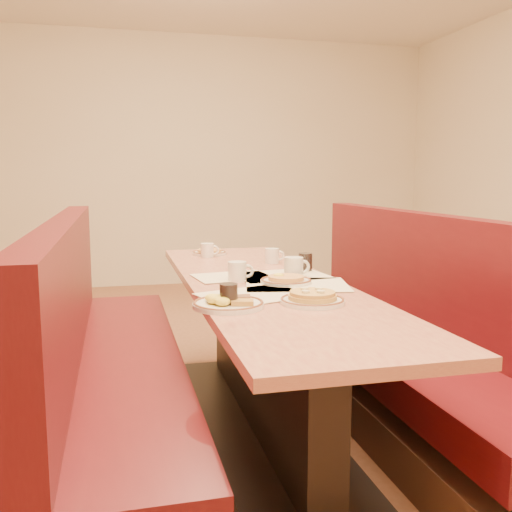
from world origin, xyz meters
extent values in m
plane|color=#9E6647|center=(0.00, 0.00, 0.00)|extent=(8.00, 8.00, 0.00)
cube|color=beige|center=(0.00, 4.00, 1.40)|extent=(6.00, 0.04, 2.80)
cube|color=black|center=(0.00, 0.00, 0.03)|extent=(0.55, 1.88, 0.06)
cube|color=black|center=(0.00, 0.00, 0.35)|extent=(0.15, 1.75, 0.71)
cube|color=tan|center=(0.00, 0.00, 0.73)|extent=(0.70, 2.50, 0.04)
cube|color=#4C3326|center=(-0.68, 0.00, 0.10)|extent=(0.55, 2.50, 0.20)
cube|color=#500D11|center=(-0.68, 0.00, 0.37)|extent=(0.55, 2.50, 0.16)
cube|color=#500D11|center=(-0.89, 0.00, 0.75)|extent=(0.12, 2.50, 0.60)
cube|color=#4C3326|center=(0.68, 0.00, 0.10)|extent=(0.55, 2.50, 0.20)
cube|color=#500D11|center=(0.68, 0.00, 0.37)|extent=(0.55, 2.50, 0.16)
cube|color=#500D11|center=(0.89, 0.00, 0.75)|extent=(0.12, 2.50, 0.60)
cube|color=#FFF4C7|center=(-0.12, -0.31, 0.75)|extent=(0.49, 0.43, 0.00)
cube|color=#FFF4C7|center=(0.12, -0.14, 0.75)|extent=(0.52, 0.43, 0.00)
cube|color=#FFF4C7|center=(-0.12, 0.14, 0.75)|extent=(0.39, 0.32, 0.00)
cube|color=#FFF4C7|center=(0.12, 0.11, 0.75)|extent=(0.47, 0.37, 0.00)
cylinder|color=white|center=(0.07, -0.50, 0.76)|extent=(0.25, 0.25, 0.02)
torus|color=brown|center=(0.07, -0.50, 0.77)|extent=(0.25, 0.25, 0.01)
cylinder|color=gold|center=(0.07, -0.50, 0.78)|extent=(0.19, 0.19, 0.02)
cylinder|color=gold|center=(0.07, -0.50, 0.79)|extent=(0.18, 0.18, 0.01)
cylinder|color=beige|center=(0.10, -0.48, 0.80)|extent=(0.03, 0.03, 0.01)
cylinder|color=beige|center=(0.05, -0.46, 0.80)|extent=(0.03, 0.03, 0.01)
cylinder|color=beige|center=(0.03, -0.52, 0.80)|extent=(0.03, 0.03, 0.01)
cylinder|color=beige|center=(0.09, -0.53, 0.80)|extent=(0.03, 0.03, 0.01)
cylinder|color=white|center=(-0.26, -0.48, 0.76)|extent=(0.27, 0.27, 0.02)
torus|color=brown|center=(-0.26, -0.48, 0.77)|extent=(0.27, 0.27, 0.01)
ellipsoid|color=yellow|center=(-0.31, -0.49, 0.79)|extent=(0.07, 0.07, 0.04)
ellipsoid|color=yellow|center=(-0.29, -0.53, 0.78)|extent=(0.06, 0.06, 0.03)
ellipsoid|color=yellow|center=(-0.32, -0.45, 0.78)|extent=(0.05, 0.05, 0.03)
cylinder|color=brown|center=(-0.23, -0.47, 0.78)|extent=(0.10, 0.03, 0.02)
cylinder|color=brown|center=(-0.22, -0.45, 0.78)|extent=(0.10, 0.03, 0.02)
cube|color=#C0823C|center=(-0.22, -0.53, 0.78)|extent=(0.09, 0.07, 0.02)
cylinder|color=white|center=(0.09, -0.08, 0.76)|extent=(0.24, 0.24, 0.02)
torus|color=brown|center=(0.09, -0.08, 0.77)|extent=(0.23, 0.23, 0.01)
cylinder|color=#C89346|center=(0.09, -0.08, 0.78)|extent=(0.17, 0.17, 0.02)
ellipsoid|color=yellow|center=(0.06, -0.07, 0.79)|extent=(0.05, 0.05, 0.02)
cylinder|color=white|center=(-0.10, 0.97, 0.76)|extent=(0.21, 0.21, 0.02)
torus|color=brown|center=(-0.10, 0.97, 0.77)|extent=(0.21, 0.21, 0.01)
cylinder|color=#C89346|center=(-0.10, 0.97, 0.78)|extent=(0.15, 0.15, 0.02)
ellipsoid|color=yellow|center=(-0.12, 0.99, 0.78)|extent=(0.04, 0.04, 0.02)
cylinder|color=white|center=(0.17, 0.06, 0.80)|extent=(0.09, 0.09, 0.10)
torus|color=white|center=(0.22, 0.07, 0.80)|extent=(0.07, 0.02, 0.07)
cylinder|color=black|center=(0.17, 0.06, 0.84)|extent=(0.08, 0.08, 0.01)
cylinder|color=white|center=(-0.12, 0.03, 0.80)|extent=(0.09, 0.09, 0.09)
torus|color=white|center=(-0.07, 0.03, 0.80)|extent=(0.07, 0.02, 0.07)
cylinder|color=black|center=(-0.12, 0.03, 0.84)|extent=(0.07, 0.07, 0.01)
cylinder|color=white|center=(0.19, 0.53, 0.79)|extent=(0.08, 0.08, 0.08)
torus|color=white|center=(0.23, 0.52, 0.79)|extent=(0.06, 0.02, 0.06)
cylinder|color=black|center=(0.19, 0.53, 0.83)|extent=(0.07, 0.07, 0.01)
cylinder|color=white|center=(-0.13, 0.86, 0.79)|extent=(0.08, 0.08, 0.08)
torus|color=white|center=(-0.09, 0.85, 0.79)|extent=(0.06, 0.03, 0.06)
cylinder|color=black|center=(-0.13, 0.86, 0.83)|extent=(0.07, 0.07, 0.01)
cylinder|color=black|center=(-0.26, -0.50, 0.80)|extent=(0.06, 0.06, 0.09)
cylinder|color=silver|center=(-0.26, -0.50, 0.80)|extent=(0.07, 0.07, 0.09)
cylinder|color=black|center=(0.28, 0.22, 0.80)|extent=(0.07, 0.07, 0.09)
cylinder|color=silver|center=(0.28, 0.22, 0.80)|extent=(0.07, 0.07, 0.10)
camera|label=1|loc=(-0.66, -2.55, 1.24)|focal=40.00mm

